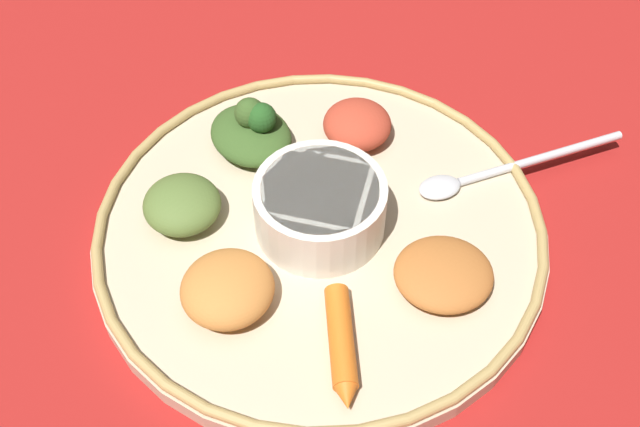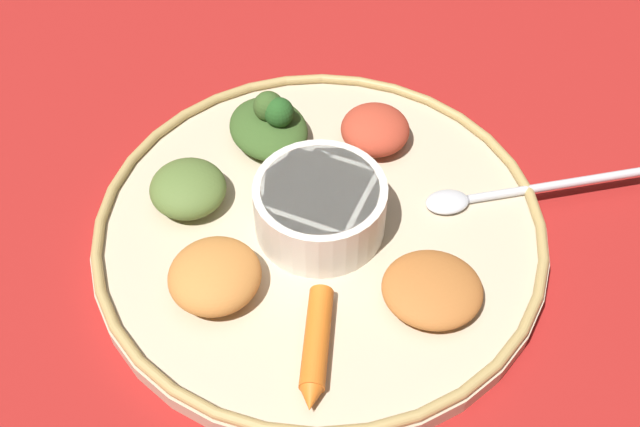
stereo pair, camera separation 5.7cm
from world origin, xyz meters
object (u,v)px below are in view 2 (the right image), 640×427
object	(u,v)px
center_bowl	(320,206)
carrot_near_spoon	(316,346)
spoon	(504,193)
greens_pile	(270,125)

from	to	relation	value
center_bowl	carrot_near_spoon	size ratio (longest dim) A/B	1.25
spoon	carrot_near_spoon	bearing A→B (deg)	179.12
spoon	carrot_near_spoon	size ratio (longest dim) A/B	2.09
greens_pile	carrot_near_spoon	world-z (taller)	greens_pile
center_bowl	spoon	world-z (taller)	center_bowl
spoon	greens_pile	size ratio (longest dim) A/B	1.85
center_bowl	spoon	xyz separation A→B (m)	(0.12, -0.08, -0.02)
center_bowl	carrot_near_spoon	xyz separation A→B (m)	(-0.08, -0.08, -0.02)
greens_pile	carrot_near_spoon	bearing A→B (deg)	-123.39
greens_pile	carrot_near_spoon	xyz separation A→B (m)	(-0.11, -0.17, -0.01)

